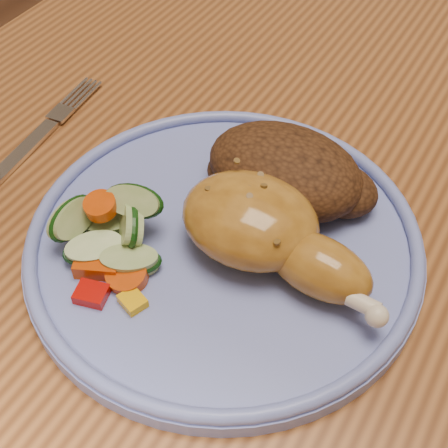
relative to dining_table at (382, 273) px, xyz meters
The scene contains 7 objects.
dining_table is the anchor object (origin of this frame).
plate 0.17m from the dining_table, 132.23° to the right, with size 0.28×0.28×0.01m, color #6977C4.
plate_rim 0.18m from the dining_table, 132.23° to the right, with size 0.28×0.28×0.01m, color #6977C4.
chicken_leg 0.17m from the dining_table, 122.01° to the right, with size 0.16×0.08×0.05m.
rice_pilaf 0.15m from the dining_table, 151.55° to the right, with size 0.13×0.09×0.05m.
vegetable_pile 0.25m from the dining_table, 136.47° to the right, with size 0.09×0.10×0.05m.
fork 0.32m from the dining_table, 162.32° to the right, with size 0.03×0.16×0.00m.
Camera 1 is at (0.05, -0.35, 1.10)m, focal length 50.00 mm.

